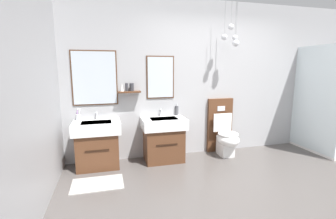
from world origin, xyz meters
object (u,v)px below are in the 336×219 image
Objects in this scene: toothbrush_cup at (78,117)px; shower_tray at (323,129)px; toilet at (224,134)px; vanity_sink_right at (163,138)px; soap_dispenser at (177,110)px; vanity_sink_left at (98,143)px.

shower_tray is (4.39, -0.46, -0.37)m from toothbrush_cup.
toilet is 0.51× the size of shower_tray.
soap_dispenser is at bearing 33.16° from vanity_sink_right.
soap_dispenser is 2.82m from shower_tray.
soap_dispenser is (0.29, 0.19, 0.43)m from vanity_sink_right.
soap_dispenser is 0.10× the size of shower_tray.
vanity_sink_right is 0.73× the size of toilet.
toilet reaches higher than toothbrush_cup.
shower_tray is (1.91, -0.29, 0.04)m from toilet.
toilet is (2.20, 0.02, -0.01)m from vanity_sink_left.
toilet is 1.93m from shower_tray.
vanity_sink_left is 1.07m from vanity_sink_right.
toilet is 5.02× the size of soap_dispenser.
toilet is at bearing 0.49° from vanity_sink_left.
vanity_sink_left is 2.20m from toilet.
toilet is 2.51m from toothbrush_cup.
toothbrush_cup is at bearing 172.41° from vanity_sink_right.
toothbrush_cup reaches higher than vanity_sink_right.
toothbrush_cup is (-2.48, 0.16, 0.41)m from toilet.
soap_dispenser is at bearing 7.96° from vanity_sink_left.
toilet reaches higher than soap_dispenser.
toilet reaches higher than vanity_sink_left.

